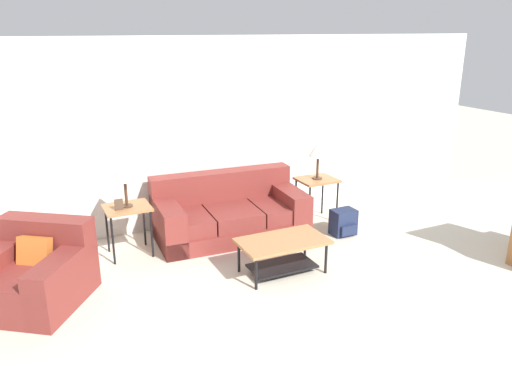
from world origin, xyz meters
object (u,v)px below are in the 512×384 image
Objects in this scene: backpack at (343,222)px; side_table_right at (317,183)px; side_table_left at (127,212)px; table_lamp_right at (318,150)px; coffee_table at (282,248)px; armchair at (33,276)px; couch at (229,215)px; table_lamp_left at (124,173)px.

side_table_right is at bearing 95.04° from backpack.
side_table_left is at bearing 180.00° from side_table_right.
side_table_right is at bearing 180.00° from table_lamp_right.
side_table_right is 1.15× the size of table_lamp_right.
armchair is at bearing 168.20° from coffee_table.
table_lamp_right is 1.55× the size of backpack.
table_lamp_right is at bearing 0.00° from side_table_right.
table_lamp_left is (-1.36, -0.05, 0.77)m from couch.
side_table_right is (1.23, 1.24, 0.26)m from coffee_table.
armchair is 3.89m from backpack.
couch is 1.56m from table_lamp_left.
backpack is at bearing -12.60° from side_table_left.
table_lamp_right is at bearing 0.00° from table_lamp_left.
table_lamp_left is at bearing 180.00° from table_lamp_right.
coffee_table is 1.77m from side_table_right.
table_lamp_right is (1.35, -0.05, 0.77)m from couch.
coffee_table is 1.83× the size of table_lamp_left.
table_lamp_left reaches higher than coffee_table.
armchair is 2.53× the size of table_lamp_right.
table_lamp_left and table_lamp_right have the same top height.
coffee_table is (2.60, -0.54, 0.02)m from armchair.
table_lamp_left is (-2.71, 0.00, 0.50)m from side_table_right.
armchair is 3.94× the size of backpack.
table_lamp_left is 1.00× the size of table_lamp_right.
couch reaches higher than backpack.
side_table_left is 1.15× the size of table_lamp_left.
couch is at bearing 154.70° from backpack.
table_lamp_right is at bearing 10.33° from armchair.
table_lamp_left is at bearing 0.00° from side_table_left.
side_table_right is at bearing 10.33° from armchair.
table_lamp_right is (0.00, 0.00, 0.50)m from side_table_right.
couch is at bearing 16.72° from armchair.
side_table_left is 0.50m from table_lamp_left.
table_lamp_left is 2.96m from backpack.
couch reaches higher than armchair.
table_lamp_right is at bearing -2.00° from couch.
table_lamp_left reaches higher than backpack.
table_lamp_left is at bearing 139.93° from coffee_table.
side_table_left is at bearing 139.93° from coffee_table.
armchair is 1.35m from side_table_left.
couch reaches higher than side_table_left.
coffee_table is at bearing -134.74° from side_table_right.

